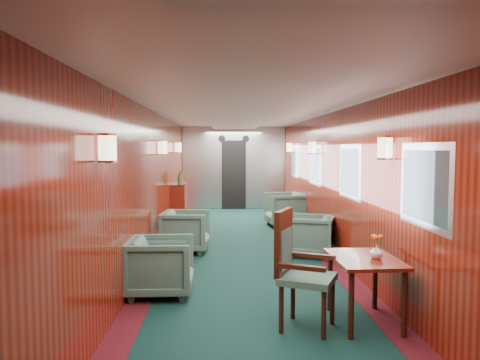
{
  "coord_description": "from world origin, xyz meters",
  "views": [
    {
      "loc": [
        -0.39,
        -7.72,
        1.81
      ],
      "look_at": [
        0.0,
        1.58,
        1.15
      ],
      "focal_mm": 35.0,
      "sensor_mm": 36.0,
      "label": 1
    }
  ],
  "objects_px": {
    "credenza": "(180,204)",
    "armchair_right_near": "(311,235)",
    "armchair_left_near": "(161,266)",
    "armchair_left_far": "(186,231)",
    "dining_table": "(365,268)",
    "armchair_right_far": "(285,209)",
    "side_chair": "(297,264)"
  },
  "relations": [
    {
      "from": "armchair_left_near",
      "to": "armchair_left_far",
      "type": "bearing_deg",
      "value": -3.44
    },
    {
      "from": "armchair_right_near",
      "to": "side_chair",
      "type": "bearing_deg",
      "value": 6.04
    },
    {
      "from": "dining_table",
      "to": "armchair_left_far",
      "type": "height_order",
      "value": "armchair_left_far"
    },
    {
      "from": "dining_table",
      "to": "credenza",
      "type": "bearing_deg",
      "value": 110.22
    },
    {
      "from": "dining_table",
      "to": "armchair_left_near",
      "type": "xyz_separation_m",
      "value": [
        -2.2,
        1.01,
        -0.22
      ]
    },
    {
      "from": "credenza",
      "to": "armchair_left_near",
      "type": "height_order",
      "value": "credenza"
    },
    {
      "from": "dining_table",
      "to": "armchair_left_far",
      "type": "xyz_separation_m",
      "value": [
        -2.07,
        3.37,
        -0.22
      ]
    },
    {
      "from": "dining_table",
      "to": "credenza",
      "type": "relative_size",
      "value": 0.74
    },
    {
      "from": "armchair_left_near",
      "to": "armchair_right_far",
      "type": "xyz_separation_m",
      "value": [
        2.2,
        4.91,
        0.03
      ]
    },
    {
      "from": "armchair_left_near",
      "to": "armchair_right_near",
      "type": "relative_size",
      "value": 1.05
    },
    {
      "from": "credenza",
      "to": "armchair_right_far",
      "type": "bearing_deg",
      "value": -6.12
    },
    {
      "from": "armchair_right_near",
      "to": "armchair_right_far",
      "type": "relative_size",
      "value": 0.88
    },
    {
      "from": "side_chair",
      "to": "credenza",
      "type": "xyz_separation_m",
      "value": [
        -1.71,
        6.26,
        -0.14
      ]
    },
    {
      "from": "credenza",
      "to": "armchair_right_far",
      "type": "relative_size",
      "value": 1.48
    },
    {
      "from": "dining_table",
      "to": "armchair_right_near",
      "type": "relative_size",
      "value": 1.24
    },
    {
      "from": "armchair_left_near",
      "to": "armchair_left_far",
      "type": "distance_m",
      "value": 2.36
    },
    {
      "from": "side_chair",
      "to": "credenza",
      "type": "distance_m",
      "value": 6.49
    },
    {
      "from": "credenza",
      "to": "armchair_right_near",
      "type": "relative_size",
      "value": 1.67
    },
    {
      "from": "armchair_right_far",
      "to": "side_chair",
      "type": "bearing_deg",
      "value": -14.02
    },
    {
      "from": "side_chair",
      "to": "armchair_right_far",
      "type": "relative_size",
      "value": 1.39
    },
    {
      "from": "armchair_right_near",
      "to": "dining_table",
      "type": "bearing_deg",
      "value": 18.96
    },
    {
      "from": "side_chair",
      "to": "armchair_left_far",
      "type": "bearing_deg",
      "value": 136.08
    },
    {
      "from": "dining_table",
      "to": "armchair_right_far",
      "type": "relative_size",
      "value": 1.09
    },
    {
      "from": "dining_table",
      "to": "armchair_right_near",
      "type": "xyz_separation_m",
      "value": [
        0.03,
        3.01,
        -0.23
      ]
    },
    {
      "from": "credenza",
      "to": "armchair_left_far",
      "type": "bearing_deg",
      "value": -82.94
    },
    {
      "from": "side_chair",
      "to": "armchair_left_far",
      "type": "xyz_separation_m",
      "value": [
        -1.36,
        3.44,
        -0.28
      ]
    },
    {
      "from": "side_chair",
      "to": "credenza",
      "type": "height_order",
      "value": "credenza"
    },
    {
      "from": "credenza",
      "to": "armchair_left_near",
      "type": "distance_m",
      "value": 5.18
    },
    {
      "from": "armchair_left_near",
      "to": "armchair_right_near",
      "type": "height_order",
      "value": "armchair_left_near"
    },
    {
      "from": "dining_table",
      "to": "credenza",
      "type": "xyz_separation_m",
      "value": [
        -2.42,
        6.19,
        -0.08
      ]
    },
    {
      "from": "dining_table",
      "to": "armchair_left_far",
      "type": "distance_m",
      "value": 3.96
    },
    {
      "from": "dining_table",
      "to": "armchair_right_far",
      "type": "bearing_deg",
      "value": 88.83
    }
  ]
}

